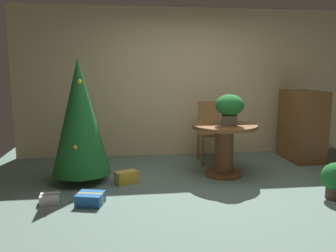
{
  "coord_description": "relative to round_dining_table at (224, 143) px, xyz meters",
  "views": [
    {
      "loc": [
        -1.13,
        -3.98,
        1.56
      ],
      "look_at": [
        -0.57,
        0.39,
        0.83
      ],
      "focal_mm": 37.09,
      "sensor_mm": 36.0,
      "label": 1
    }
  ],
  "objects": [
    {
      "name": "flower_vase",
      "position": [
        0.05,
        -0.08,
        0.54
      ],
      "size": [
        0.41,
        0.41,
        0.44
      ],
      "color": "#665B51",
      "rests_on": "round_dining_table"
    },
    {
      "name": "wooden_chair_far",
      "position": [
        0.0,
        0.81,
        0.08
      ],
      "size": [
        0.42,
        0.41,
        1.01
      ],
      "color": "#9E6B3D",
      "rests_on": "ground_plane"
    },
    {
      "name": "holiday_tree",
      "position": [
        -2.04,
        -0.03,
        0.43
      ],
      "size": [
        0.8,
        0.8,
        1.7
      ],
      "color": "brown",
      "rests_on": "ground_plane"
    },
    {
      "name": "potted_plant",
      "position": [
        1.07,
        -1.1,
        -0.24
      ],
      "size": [
        0.34,
        0.34,
        0.45
      ],
      "color": "#4C382D",
      "rests_on": "ground_plane"
    },
    {
      "name": "gift_box_blue",
      "position": [
        -1.85,
        -0.91,
        -0.41
      ],
      "size": [
        0.35,
        0.32,
        0.14
      ],
      "color": "#1E569E",
      "rests_on": "ground_plane"
    },
    {
      "name": "gift_box_cream",
      "position": [
        -2.33,
        -0.8,
        -0.43
      ],
      "size": [
        0.23,
        0.19,
        0.11
      ],
      "color": "silver",
      "rests_on": "ground_plane"
    },
    {
      "name": "round_dining_table",
      "position": [
        0.0,
        0.0,
        0.0
      ],
      "size": [
        0.94,
        0.94,
        0.76
      ],
      "color": "brown",
      "rests_on": "ground_plane"
    },
    {
      "name": "gift_box_gold",
      "position": [
        -1.43,
        -0.2,
        -0.4
      ],
      "size": [
        0.34,
        0.29,
        0.17
      ],
      "color": "gold",
      "rests_on": "ground_plane"
    },
    {
      "name": "wooden_cabinet",
      "position": [
        1.58,
        0.71,
        0.11
      ],
      "size": [
        0.53,
        0.83,
        1.19
      ],
      "color": "brown",
      "rests_on": "ground_plane"
    },
    {
      "name": "ground_plane",
      "position": [
        -0.32,
        -0.83,
        -0.48
      ],
      "size": [
        6.6,
        6.6,
        0.0
      ],
      "primitive_type": "plane",
      "color": "slate"
    },
    {
      "name": "back_wall_panel",
      "position": [
        -0.32,
        1.37,
        0.82
      ],
      "size": [
        6.0,
        0.1,
        2.6
      ],
      "primitive_type": "cube",
      "color": "beige",
      "rests_on": "ground_plane"
    }
  ]
}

